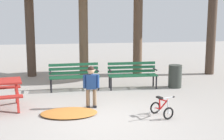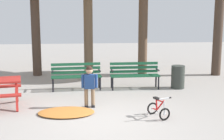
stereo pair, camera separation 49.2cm
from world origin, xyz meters
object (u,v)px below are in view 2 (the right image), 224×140
(child_standing, at_px, (89,83))
(trash_bin, at_px, (178,77))
(park_bench_left, at_px, (135,73))
(park_bench_far_left, at_px, (76,74))
(kids_bicycle, at_px, (158,109))

(child_standing, height_order, trash_bin, child_standing)
(park_bench_left, xyz_separation_m, trash_bin, (1.42, -0.15, -0.13))
(park_bench_far_left, relative_size, park_bench_left, 1.01)
(child_standing, bearing_deg, trash_bin, 32.03)
(park_bench_left, relative_size, trash_bin, 2.12)
(park_bench_far_left, height_order, kids_bicycle, park_bench_far_left)
(kids_bicycle, bearing_deg, trash_bin, 64.54)
(kids_bicycle, height_order, trash_bin, trash_bin)
(trash_bin, bearing_deg, kids_bicycle, -115.46)
(park_bench_far_left, xyz_separation_m, park_bench_left, (1.91, -0.05, 0.00))
(park_bench_left, xyz_separation_m, kids_bicycle, (0.05, -3.02, -0.31))
(park_bench_left, height_order, child_standing, child_standing)
(park_bench_left, bearing_deg, child_standing, -127.72)
(park_bench_far_left, distance_m, child_standing, 2.09)
(park_bench_left, bearing_deg, park_bench_far_left, 178.63)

